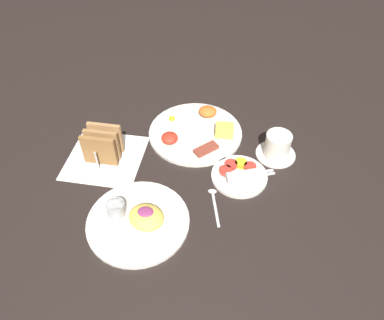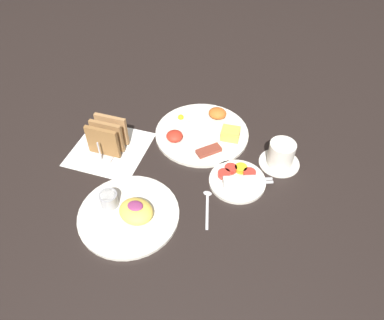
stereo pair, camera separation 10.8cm
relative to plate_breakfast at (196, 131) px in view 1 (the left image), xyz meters
The scene contains 8 objects.
ground_plane 0.19m from the plate_breakfast, 108.24° to the right, with size 3.00×3.00×0.00m, color black.
napkin_flat 0.30m from the plate_breakfast, 148.47° to the right, with size 0.22×0.22×0.00m.
plate_breakfast is the anchor object (origin of this frame).
plate_condiments 0.23m from the plate_breakfast, 47.70° to the right, with size 0.18×0.16×0.04m.
plate_foreground 0.38m from the plate_breakfast, 104.09° to the right, with size 0.26×0.26×0.06m.
toast_rack 0.30m from the plate_breakfast, 148.47° to the right, with size 0.10×0.12×0.10m.
coffee_cup 0.26m from the plate_breakfast, 12.46° to the right, with size 0.12×0.12×0.08m.
teaspoon 0.28m from the plate_breakfast, 70.93° to the right, with size 0.05×0.12×0.01m.
Camera 1 is at (0.20, -0.71, 0.80)m, focal length 35.00 mm.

